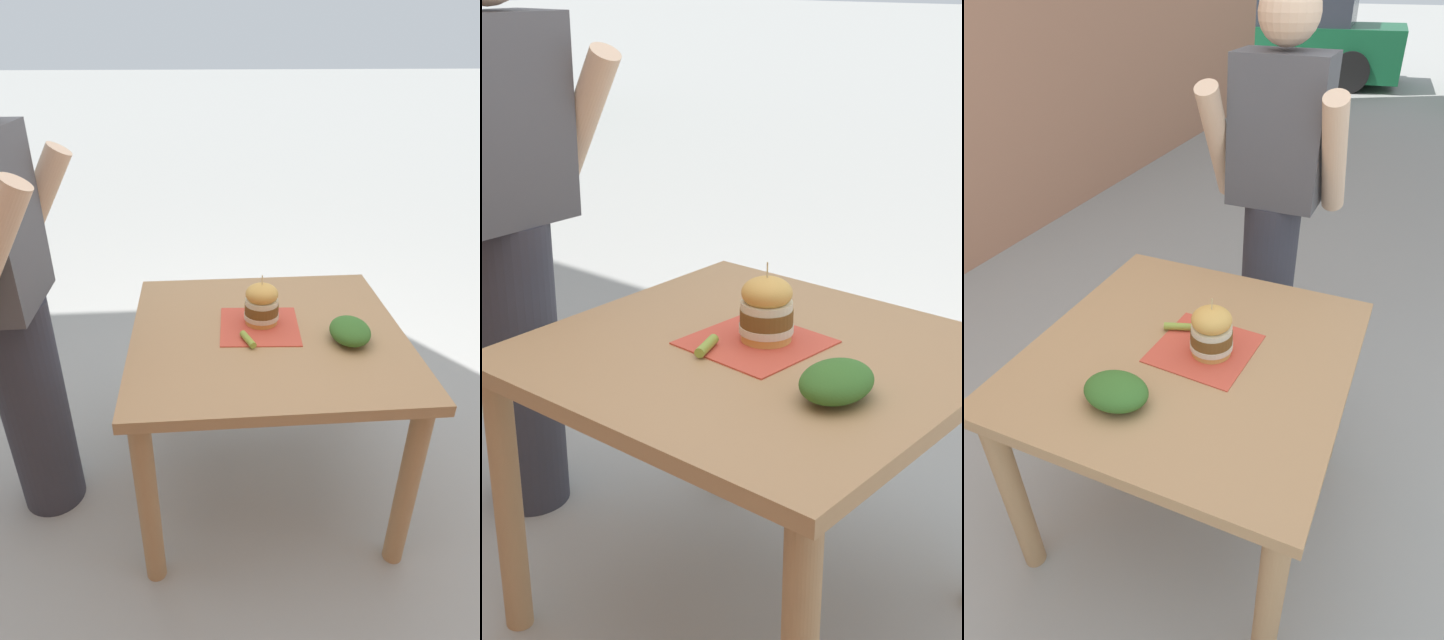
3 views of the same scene
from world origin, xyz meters
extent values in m
plane|color=#9E9E99|center=(0.00, 0.00, 0.00)|extent=(80.00, 80.00, 0.00)
cube|color=tan|center=(0.00, 0.00, 0.72)|extent=(0.94, 0.98, 0.04)
cylinder|color=tan|center=(-0.41, -0.43, 0.35)|extent=(0.07, 0.07, 0.70)
cylinder|color=tan|center=(0.41, -0.43, 0.35)|extent=(0.07, 0.07, 0.70)
cylinder|color=tan|center=(-0.41, 0.43, 0.35)|extent=(0.07, 0.07, 0.70)
cylinder|color=tan|center=(0.41, 0.43, 0.35)|extent=(0.07, 0.07, 0.70)
cube|color=#D64C38|center=(0.03, 0.03, 0.75)|extent=(0.30, 0.30, 0.00)
cylinder|color=gold|center=(0.06, 0.02, 0.76)|extent=(0.12, 0.12, 0.02)
cylinder|color=beige|center=(0.06, 0.02, 0.78)|extent=(0.13, 0.13, 0.02)
cylinder|color=brown|center=(0.06, 0.02, 0.81)|extent=(0.13, 0.13, 0.04)
cylinder|color=beige|center=(0.06, 0.02, 0.83)|extent=(0.12, 0.12, 0.02)
ellipsoid|color=gold|center=(0.06, 0.02, 0.87)|extent=(0.12, 0.12, 0.07)
cylinder|color=#D1B77F|center=(0.06, 0.02, 0.91)|extent=(0.00, 0.00, 0.05)
cylinder|color=#8EA83D|center=(-0.08, 0.08, 0.76)|extent=(0.09, 0.05, 0.02)
ellipsoid|color=#386B28|center=(-0.09, -0.28, 0.78)|extent=(0.18, 0.14, 0.08)
cylinder|color=#33333D|center=(-0.02, 0.88, 0.45)|extent=(0.24, 0.24, 0.90)
cylinder|color=beige|center=(0.21, 0.82, 1.13)|extent=(0.09, 0.34, 0.50)
camera|label=1|loc=(-1.55, 0.22, 1.66)|focal=28.00mm
camera|label=2|loc=(-1.49, -1.15, 1.56)|focal=50.00mm
camera|label=3|loc=(0.51, -1.07, 1.69)|focal=28.00mm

